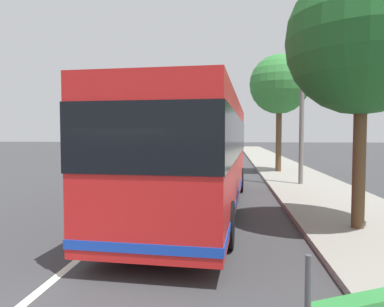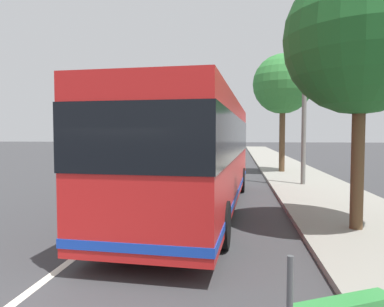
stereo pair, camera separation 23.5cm
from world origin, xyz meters
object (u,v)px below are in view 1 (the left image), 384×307
car_far_distant (228,148)px  car_behind_bus (183,152)px  utility_pole (302,99)px  roadside_tree_mid_block (362,40)px  coach_bus (198,149)px  car_side_street (184,150)px  car_ahead_same_lane (196,147)px  roadside_tree_far_block (279,85)px

car_far_distant → car_behind_bus: car_far_distant is taller
car_far_distant → utility_pole: (-28.76, -3.56, 3.26)m
car_far_distant → roadside_tree_mid_block: (-36.37, -3.44, 3.86)m
coach_bus → car_side_street: (28.16, 4.20, -1.23)m
car_ahead_same_lane → roadside_tree_far_block: size_ratio=0.59×
roadside_tree_far_block → coach_bus: bearing=160.1°
car_side_street → car_far_distant: 7.67m
car_far_distant → car_behind_bus: bearing=159.8°
utility_pole → roadside_tree_mid_block: bearing=179.0°
coach_bus → car_far_distant: bearing=2.4°
car_ahead_same_lane → roadside_tree_mid_block: 37.80m
roadside_tree_far_block → car_far_distant: bearing=8.0°
utility_pole → coach_bus: bearing=141.8°
car_behind_bus → roadside_tree_mid_block: 25.78m
roadside_tree_mid_block → roadside_tree_far_block: (13.08, 0.16, 0.81)m
car_behind_bus → roadside_tree_mid_block: size_ratio=0.74×
coach_bus → car_behind_bus: bearing=12.5°
roadside_tree_mid_block → coach_bus: bearing=61.0°
roadside_tree_mid_block → roadside_tree_far_block: 13.11m
car_side_street → roadside_tree_far_block: 19.72m
roadside_tree_far_block → car_side_street: bearing=25.1°
roadside_tree_mid_block → utility_pole: bearing=-1.0°
car_ahead_same_lane → roadside_tree_far_block: 25.32m
car_side_street → car_far_distant: bearing=140.7°
car_side_street → roadside_tree_far_block: size_ratio=0.55×
coach_bus → car_ahead_same_lane: coach_bus is taller
coach_bus → utility_pole: 7.11m
car_behind_bus → utility_pole: 18.71m
coach_bus → roadside_tree_far_block: size_ratio=1.61×
car_side_street → utility_pole: (-22.82, -8.41, 3.29)m
car_far_distant → car_ahead_same_lane: bearing=82.8°
car_side_street → utility_pole: 24.54m
coach_bus → utility_pole: bearing=-34.8°
car_far_distant → utility_pole: size_ratio=0.50×
car_ahead_same_lane → utility_pole: size_ratio=0.54×
car_far_distant → coach_bus: bearing=177.7°
car_side_street → car_behind_bus: (-6.09, -0.69, 0.04)m
car_behind_bus → utility_pole: (-16.73, -7.72, 3.25)m
car_far_distant → utility_pole: bearing=-174.1°
car_ahead_same_lane → car_behind_bus: 12.48m
car_ahead_same_lane → utility_pole: bearing=10.9°
car_far_distant → car_ahead_same_lane: car_far_distant is taller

